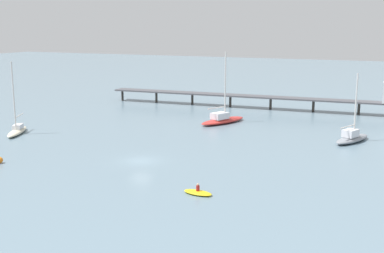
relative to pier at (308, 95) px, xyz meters
name	(u,v)px	position (x,y,z in m)	size (l,w,h in m)	color
ground_plane	(141,161)	(-11.59, -45.22, -3.29)	(400.00, 400.00, 0.00)	slate
pier	(308,95)	(0.00, 0.00, 0.00)	(61.59, 6.73, 6.43)	#4C4C51
sailboat_red	(222,119)	(-11.01, -18.15, -2.53)	(6.51, 10.30, 12.26)	red
sailboat_gray	(352,137)	(11.29, -23.65, -2.55)	(5.11, 8.42, 9.99)	gray
sailboat_cream	(17,129)	(-37.23, -39.45, -2.58)	(5.00, 7.80, 11.33)	beige
dinghy_yellow	(198,192)	(0.02, -53.84, -3.08)	(3.26, 1.75, 1.14)	yellow
mooring_buoy_outer	(0,160)	(-26.85, -53.43, -2.89)	(0.79, 0.79, 0.79)	orange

